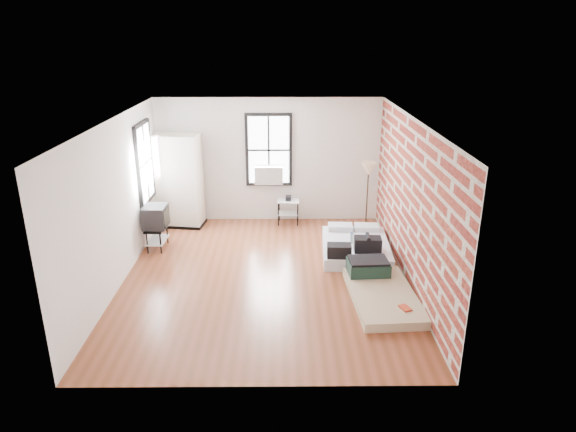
{
  "coord_description": "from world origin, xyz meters",
  "views": [
    {
      "loc": [
        0.33,
        -8.26,
        4.17
      ],
      "look_at": [
        0.41,
        0.3,
        1.05
      ],
      "focal_mm": 32.0,
      "sensor_mm": 36.0,
      "label": 1
    }
  ],
  "objects_px": {
    "wardrobe": "(178,181)",
    "tv_stand": "(156,218)",
    "side_table": "(288,205)",
    "mattress_bare": "(379,289)",
    "floor_lamp": "(368,173)",
    "mattress_main": "(356,246)"
  },
  "relations": [
    {
      "from": "mattress_bare",
      "to": "side_table",
      "type": "xyz_separation_m",
      "value": [
        -1.48,
        3.4,
        0.31
      ]
    },
    {
      "from": "mattress_bare",
      "to": "tv_stand",
      "type": "height_order",
      "value": "tv_stand"
    },
    {
      "from": "mattress_bare",
      "to": "side_table",
      "type": "relative_size",
      "value": 3.04
    },
    {
      "from": "wardrobe",
      "to": "tv_stand",
      "type": "height_order",
      "value": "wardrobe"
    },
    {
      "from": "mattress_bare",
      "to": "side_table",
      "type": "bearing_deg",
      "value": 109.86
    },
    {
      "from": "wardrobe",
      "to": "floor_lamp",
      "type": "relative_size",
      "value": 1.36
    },
    {
      "from": "side_table",
      "to": "tv_stand",
      "type": "height_order",
      "value": "tv_stand"
    },
    {
      "from": "mattress_main",
      "to": "side_table",
      "type": "relative_size",
      "value": 2.78
    },
    {
      "from": "mattress_main",
      "to": "side_table",
      "type": "distance_m",
      "value": 2.17
    },
    {
      "from": "mattress_bare",
      "to": "tv_stand",
      "type": "relative_size",
      "value": 2.19
    },
    {
      "from": "wardrobe",
      "to": "side_table",
      "type": "distance_m",
      "value": 2.51
    },
    {
      "from": "mattress_bare",
      "to": "side_table",
      "type": "height_order",
      "value": "side_table"
    },
    {
      "from": "floor_lamp",
      "to": "mattress_main",
      "type": "bearing_deg",
      "value": -106.77
    },
    {
      "from": "mattress_bare",
      "to": "tv_stand",
      "type": "bearing_deg",
      "value": 150.48
    },
    {
      "from": "mattress_main",
      "to": "floor_lamp",
      "type": "xyz_separation_m",
      "value": [
        0.41,
        1.35,
        1.13
      ]
    },
    {
      "from": "mattress_main",
      "to": "side_table",
      "type": "bearing_deg",
      "value": 130.69
    },
    {
      "from": "mattress_main",
      "to": "wardrobe",
      "type": "relative_size",
      "value": 0.87
    },
    {
      "from": "mattress_main",
      "to": "tv_stand",
      "type": "bearing_deg",
      "value": 178.77
    },
    {
      "from": "wardrobe",
      "to": "tv_stand",
      "type": "relative_size",
      "value": 2.29
    },
    {
      "from": "side_table",
      "to": "floor_lamp",
      "type": "relative_size",
      "value": 0.43
    },
    {
      "from": "mattress_main",
      "to": "floor_lamp",
      "type": "distance_m",
      "value": 1.81
    },
    {
      "from": "wardrobe",
      "to": "tv_stand",
      "type": "distance_m",
      "value": 1.4
    }
  ]
}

